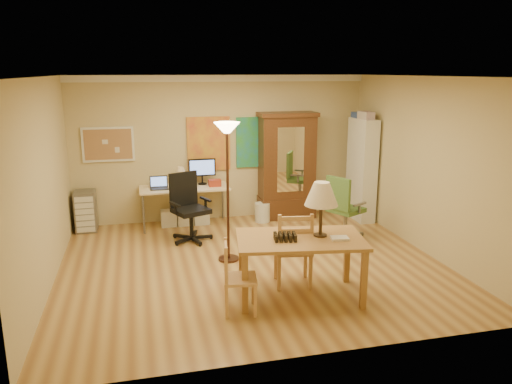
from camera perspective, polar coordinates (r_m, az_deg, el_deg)
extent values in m
plane|color=olive|center=(7.43, -0.45, -8.24)|extent=(5.50, 5.50, 0.00)
cube|color=white|center=(9.31, -4.02, 12.84)|extent=(5.50, 0.08, 0.12)
cube|color=tan|center=(9.28, -16.54, 5.24)|extent=(0.90, 0.04, 0.62)
cube|color=yellow|center=(9.37, -5.43, 5.51)|extent=(0.80, 0.04, 1.00)
cube|color=teal|center=(9.54, -0.04, 5.72)|extent=(0.75, 0.04, 0.95)
cube|color=brown|center=(6.19, 5.07, -5.41)|extent=(1.68, 1.17, 0.04)
cube|color=brown|center=(5.89, -1.26, -10.43)|extent=(0.08, 0.08, 0.74)
cube|color=brown|center=(6.12, 12.23, -9.78)|extent=(0.08, 0.08, 0.74)
cube|color=brown|center=(6.62, -1.65, -7.65)|extent=(0.08, 0.08, 0.74)
cube|color=brown|center=(6.83, 10.35, -7.19)|extent=(0.08, 0.08, 0.74)
cylinder|color=black|center=(6.27, 7.35, -4.90)|extent=(0.17, 0.17, 0.02)
cylinder|color=black|center=(6.21, 7.40, -3.18)|extent=(0.04, 0.04, 0.41)
cone|color=beige|center=(6.12, 7.50, -0.20)|extent=(0.41, 0.41, 0.29)
cube|color=silver|center=(6.17, 9.53, -5.24)|extent=(0.23, 0.19, 0.03)
cube|color=black|center=(6.07, 3.35, -5.14)|extent=(0.32, 0.27, 0.08)
cube|color=tan|center=(6.62, 4.24, -6.57)|extent=(0.54, 0.52, 0.04)
cube|color=tan|center=(6.93, 5.66, -7.92)|extent=(0.05, 0.05, 0.46)
cube|color=tan|center=(6.87, 2.26, -8.05)|extent=(0.05, 0.05, 0.46)
cube|color=tan|center=(6.57, 6.24, -9.16)|extent=(0.05, 0.05, 0.46)
cube|color=tan|center=(6.51, 2.65, -9.31)|extent=(0.05, 0.05, 0.46)
cube|color=tan|center=(6.39, 6.37, -4.84)|extent=(0.05, 0.05, 0.54)
cube|color=tan|center=(6.33, 2.70, -4.95)|extent=(0.05, 0.05, 0.54)
cube|color=tan|center=(6.34, 4.55, -4.44)|extent=(0.41, 0.10, 0.05)
cube|color=tan|center=(5.92, -1.82, -9.89)|extent=(0.44, 0.45, 0.04)
cube|color=tan|center=(5.86, -0.09, -12.43)|extent=(0.04, 0.04, 0.39)
cube|color=tan|center=(6.17, -0.34, -11.02)|extent=(0.04, 0.04, 0.39)
cube|color=tan|center=(5.85, -3.36, -12.52)|extent=(0.04, 0.04, 0.39)
cube|color=tan|center=(6.16, -3.43, -11.10)|extent=(0.04, 0.04, 0.39)
cube|color=tan|center=(5.67, -3.42, -8.52)|extent=(0.04, 0.04, 0.45)
cube|color=tan|center=(5.99, -3.49, -7.28)|extent=(0.04, 0.04, 0.45)
cube|color=tan|center=(5.81, -3.47, -7.47)|extent=(0.08, 0.35, 0.05)
cylinder|color=#391F17|center=(7.60, -3.14, -7.61)|extent=(0.31, 0.31, 0.03)
cylinder|color=#391F17|center=(7.30, -3.24, -0.44)|extent=(0.04, 0.04, 1.95)
cone|color=#FFE0A5|center=(7.12, -3.35, 7.34)|extent=(0.38, 0.38, 0.15)
cube|color=beige|center=(9.11, -8.19, 0.47)|extent=(1.60, 0.70, 0.03)
cylinder|color=slate|center=(8.87, -12.73, -2.52)|extent=(0.04, 0.04, 0.70)
cylinder|color=slate|center=(9.01, -3.18, -1.95)|extent=(0.04, 0.04, 0.70)
cylinder|color=slate|center=(9.45, -12.81, -1.53)|extent=(0.04, 0.04, 0.70)
cylinder|color=slate|center=(9.58, -3.83, -1.01)|extent=(0.04, 0.04, 0.70)
cube|color=black|center=(9.02, -10.99, 0.38)|extent=(0.32, 0.22, 0.02)
cube|color=black|center=(9.16, -11.08, 1.26)|extent=(0.32, 0.06, 0.21)
cube|color=black|center=(9.22, -6.19, 2.82)|extent=(0.50, 0.04, 0.32)
cone|color=beige|center=(9.13, -8.63, 2.51)|extent=(0.20, 0.20, 0.12)
cube|color=silver|center=(8.94, -9.05, 0.31)|extent=(0.25, 0.32, 0.01)
cube|color=maroon|center=(9.11, -4.74, 1.05)|extent=(0.22, 0.16, 0.12)
cube|color=white|center=(9.28, -9.94, -2.95)|extent=(0.28, 0.24, 0.30)
cube|color=white|center=(9.30, -8.10, -2.84)|extent=(0.28, 0.24, 0.30)
cube|color=silver|center=(9.33, -6.27, -2.73)|extent=(0.28, 0.24, 0.30)
cylinder|color=black|center=(8.38, -7.40, -3.79)|extent=(0.07, 0.07, 0.44)
cube|color=black|center=(8.31, -7.45, -2.13)|extent=(0.68, 0.66, 0.08)
cube|color=black|center=(8.44, -8.30, 0.37)|extent=(0.49, 0.24, 0.57)
cube|color=black|center=(8.15, -9.23, -1.41)|extent=(0.17, 0.32, 0.03)
cube|color=black|center=(8.41, -5.79, -0.83)|extent=(0.17, 0.32, 0.03)
cylinder|color=slate|center=(8.60, 10.18, -3.53)|extent=(0.06, 0.06, 0.42)
cube|color=#426A2F|center=(8.53, 10.25, -1.98)|extent=(0.66, 0.67, 0.07)
cube|color=#426A2F|center=(8.27, 9.35, -0.18)|extent=(0.27, 0.45, 0.54)
cube|color=slate|center=(8.33, 11.76, -1.38)|extent=(0.30, 0.18, 0.03)
cube|color=slate|center=(8.65, 8.88, -0.69)|extent=(0.30, 0.18, 0.03)
cube|color=slate|center=(9.33, -18.87, -2.06)|extent=(0.36, 0.41, 0.72)
cube|color=silver|center=(9.12, -18.98, -2.42)|extent=(0.31, 0.02, 0.62)
cube|color=#37240F|center=(9.54, 3.54, 2.82)|extent=(1.02, 0.47, 1.96)
cube|color=#37240F|center=(9.72, 3.47, -1.66)|extent=(1.06, 0.50, 0.39)
cube|color=white|center=(9.29, 3.99, 3.68)|extent=(0.51, 0.01, 1.21)
cube|color=#37240F|center=(9.40, 3.63, 8.85)|extent=(1.10, 0.52, 0.07)
cube|color=white|center=(9.63, 11.98, 2.52)|extent=(0.29, 0.77, 1.91)
cube|color=#993333|center=(9.59, 11.99, -0.57)|extent=(0.17, 0.38, 0.23)
cube|color=#334C99|center=(9.68, 11.48, 6.39)|extent=(0.17, 0.27, 0.19)
cylinder|color=silver|center=(9.40, 0.72, -2.33)|extent=(0.29, 0.29, 0.36)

